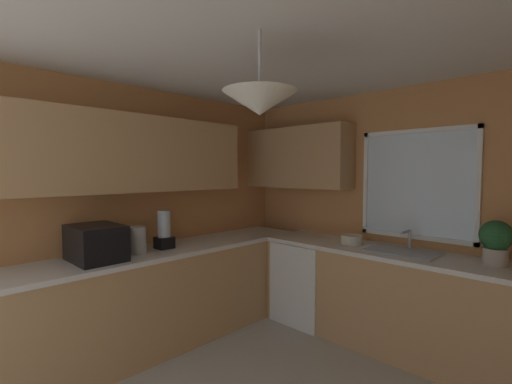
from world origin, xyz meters
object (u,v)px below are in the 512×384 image
object	(u,v)px
microwave	(96,243)
sink_assembly	(403,251)
blender_appliance	(164,231)
kettle	(138,240)
bowl	(352,240)
dishwasher	(308,281)
potted_plant	(496,241)

from	to	relation	value
microwave	sink_assembly	xyz separation A→B (m)	(1.68, 2.06, -0.13)
microwave	blender_appliance	bearing A→B (deg)	90.00
microwave	sink_assembly	size ratio (longest dim) A/B	0.80
kettle	bowl	bearing A→B (deg)	55.93
dishwasher	sink_assembly	xyz separation A→B (m)	(1.02, 0.04, 0.49)
bowl	blender_appliance	bearing A→B (deg)	-129.43
dishwasher	sink_assembly	world-z (taller)	sink_assembly
kettle	bowl	size ratio (longest dim) A/B	1.13
bowl	microwave	bearing A→B (deg)	-119.66
microwave	potted_plant	world-z (taller)	potted_plant
bowl	potted_plant	bearing A→B (deg)	2.38
microwave	kettle	bearing A→B (deg)	86.76
microwave	blender_appliance	world-z (taller)	blender_appliance
dishwasher	kettle	world-z (taller)	kettle
potted_plant	bowl	size ratio (longest dim) A/B	1.65
dishwasher	bowl	bearing A→B (deg)	3.38
potted_plant	blender_appliance	bearing A→B (deg)	-148.18
kettle	potted_plant	world-z (taller)	potted_plant
dishwasher	kettle	size ratio (longest dim) A/B	3.61
dishwasher	sink_assembly	size ratio (longest dim) A/B	1.44
blender_appliance	microwave	bearing A→B (deg)	-90.00
blender_appliance	sink_assembly	bearing A→B (deg)	40.42
potted_plant	bowl	bearing A→B (deg)	-177.62
microwave	bowl	world-z (taller)	microwave
sink_assembly	dishwasher	bearing A→B (deg)	-177.94
microwave	kettle	world-z (taller)	microwave
microwave	sink_assembly	distance (m)	2.66
microwave	blender_appliance	xyz separation A→B (m)	(0.00, 0.63, 0.02)
dishwasher	potted_plant	size ratio (longest dim) A/B	2.47
potted_plant	dishwasher	bearing A→B (deg)	-177.32
microwave	bowl	bearing A→B (deg)	60.34
dishwasher	microwave	xyz separation A→B (m)	(-0.66, -2.02, 0.62)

